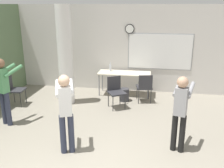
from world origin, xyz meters
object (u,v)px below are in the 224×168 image
(chair_table_front, at_px, (116,90))
(bottle_on_table, at_px, (110,68))
(chair_table_right, at_px, (145,86))
(person_watching_back, at_px, (4,87))
(folding_table, at_px, (124,74))
(chair_by_left_wall, at_px, (14,88))
(person_playing_front, at_px, (66,108))
(person_playing_side, at_px, (181,108))

(chair_table_front, bearing_deg, bottle_on_table, 106.63)
(bottle_on_table, relative_size, chair_table_right, 0.33)
(person_watching_back, bearing_deg, chair_table_right, 31.55)
(folding_table, bearing_deg, chair_by_left_wall, -154.96)
(chair_table_front, xyz_separation_m, person_playing_front, (-0.59, -2.39, 0.42))
(chair_table_front, height_order, chair_table_right, same)
(chair_table_front, distance_m, person_watching_back, 2.87)
(bottle_on_table, distance_m, chair_by_left_wall, 2.98)
(bottle_on_table, relative_size, chair_by_left_wall, 0.33)
(chair_by_left_wall, height_order, person_playing_front, person_playing_front)
(bottle_on_table, distance_m, person_playing_front, 3.62)
(person_watching_back, distance_m, person_playing_front, 2.05)
(bottle_on_table, relative_size, chair_table_front, 0.33)
(folding_table, distance_m, chair_table_right, 0.91)
(bottle_on_table, distance_m, chair_table_front, 1.32)
(person_watching_back, bearing_deg, person_playing_front, -26.56)
(bottle_on_table, xyz_separation_m, chair_table_front, (0.37, -1.22, -0.33))
(chair_by_left_wall, distance_m, chair_table_front, 2.92)
(person_playing_side, bearing_deg, folding_table, 115.13)
(chair_table_right, bearing_deg, person_playing_side, -72.76)
(person_watching_back, relative_size, person_playing_front, 1.03)
(chair_table_right, distance_m, person_playing_front, 3.22)
(chair_by_left_wall, xyz_separation_m, chair_table_right, (3.68, 0.81, 0.00))
(person_playing_side, bearing_deg, person_playing_front, -169.21)
(person_playing_side, height_order, person_playing_front, person_playing_front)
(chair_table_right, distance_m, person_watching_back, 3.78)
(person_playing_side, relative_size, person_playing_front, 0.97)
(bottle_on_table, xyz_separation_m, person_playing_side, (1.91, -3.20, 0.06))
(chair_table_front, relative_size, person_watching_back, 0.54)
(chair_table_right, height_order, person_playing_side, person_playing_side)
(chair_by_left_wall, height_order, chair_table_front, same)
(chair_by_left_wall, height_order, person_watching_back, person_watching_back)
(chair_table_front, relative_size, person_playing_side, 0.57)
(bottle_on_table, distance_m, person_watching_back, 3.39)
(bottle_on_table, distance_m, chair_table_right, 1.40)
(chair_by_left_wall, bearing_deg, chair_table_front, 6.26)
(folding_table, distance_m, chair_by_left_wall, 3.32)
(chair_by_left_wall, distance_m, chair_table_right, 3.77)
(chair_table_front, distance_m, person_playing_side, 2.54)
(chair_table_front, relative_size, person_playing_front, 0.55)
(folding_table, height_order, person_watching_back, person_watching_back)
(folding_table, xyz_separation_m, chair_table_right, (0.67, -0.59, -0.16))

